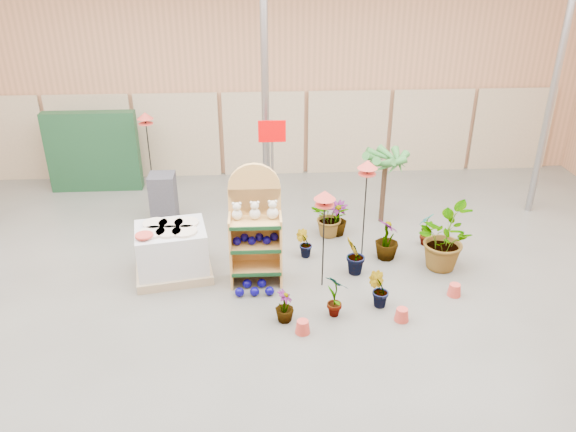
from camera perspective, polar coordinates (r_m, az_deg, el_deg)
The scene contains 23 objects.
room at distance 8.26m, azimuth -1.83°, elevation 5.71°, with size 15.20×12.10×4.70m.
display_shelf at distance 9.08m, azimuth -3.34°, elevation -1.30°, with size 0.85×0.54×2.01m.
teddy_bears at distance 8.84m, azimuth -3.25°, elevation 0.46°, with size 0.74×0.19×0.31m.
gazing_balls_shelf at distance 9.04m, azimuth -3.31°, elevation -2.34°, with size 0.74×0.25×0.14m.
gazing_balls_floor at distance 9.11m, azimuth -3.42°, elevation -7.35°, with size 0.63×0.39×0.15m.
pallet_stack at distance 9.57m, azimuth -11.69°, elevation -3.54°, with size 1.40×1.23×0.91m.
charcoal_planters at distance 11.43m, azimuth -12.53°, elevation 1.78°, with size 0.50×0.50×1.00m.
trellis_stock at distance 13.23m, azimuth -19.18°, elevation 6.19°, with size 2.00×0.30×1.80m, color #163B1F.
offer_sign at distance 10.42m, azimuth -1.61°, elevation 6.37°, with size 0.50×0.08×2.20m.
bird_table_front at distance 8.58m, azimuth 3.75°, elevation 1.81°, with size 0.34×0.34×1.69m.
bird_table_right at distance 9.48m, azimuth 8.07°, elevation 4.87°, with size 0.34×0.34×1.83m.
bird_table_back at distance 12.13m, azimuth -14.30°, elevation 9.54°, with size 0.34×0.34×1.93m.
palm at distance 10.98m, azimuth 9.90°, elevation 5.80°, with size 0.70×0.70×1.59m.
potted_plant_1 at distance 9.48m, azimuth 6.83°, elevation -4.04°, with size 0.40×0.32×0.72m, color #30732E.
potted_plant_3 at distance 10.04m, azimuth 10.02°, elevation -2.33°, with size 0.42×0.42×0.75m, color #30732E.
potted_plant_4 at distance 10.66m, azimuth 13.85°, elevation -1.22°, with size 0.35×0.24×0.66m, color #30732E.
potted_plant_5 at distance 9.99m, azimuth 1.65°, elevation -2.82°, with size 0.29×0.23×0.52m, color #30732E.
potted_plant_6 at distance 10.67m, azimuth 4.40°, elevation -0.05°, with size 0.72×0.62×0.80m, color #30732E.
potted_plant_7 at distance 8.38m, azimuth -0.36°, elevation -9.15°, with size 0.28×0.28×0.51m, color #30732E.
potted_plant_8 at distance 8.45m, azimuth 4.86°, elevation -8.01°, with size 0.38×0.26×0.73m, color #30732E.
potted_plant_9 at distance 8.78m, azimuth 9.18°, elevation -7.41°, with size 0.32×0.26×0.58m, color #30732E.
potted_plant_10 at distance 9.90m, azimuth 15.36°, elevation -2.12°, with size 1.01×0.87×1.12m, color #30732E.
potted_plant_11 at distance 10.73m, azimuth 5.03°, elevation -0.25°, with size 0.38×0.38×0.68m, color #30732E.
Camera 1 is at (-0.22, -6.82, 5.10)m, focal length 35.00 mm.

